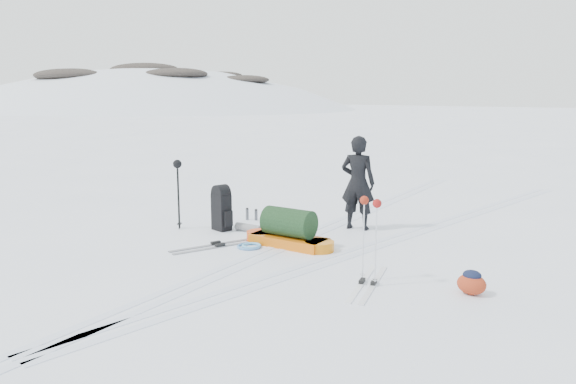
{
  "coord_description": "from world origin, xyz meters",
  "views": [
    {
      "loc": [
        5.68,
        -7.5,
        2.65
      ],
      "look_at": [
        0.03,
        0.17,
        0.95
      ],
      "focal_mm": 35.0,
      "sensor_mm": 36.0,
      "label": 1
    }
  ],
  "objects_px": {
    "ski_poles_black": "(178,172)",
    "skier": "(358,183)",
    "expedition_rucksack": "(225,209)",
    "pulk_sled": "(289,231)"
  },
  "relations": [
    {
      "from": "pulk_sled",
      "to": "ski_poles_black",
      "type": "height_order",
      "value": "ski_poles_black"
    },
    {
      "from": "skier",
      "to": "expedition_rucksack",
      "type": "xyz_separation_m",
      "value": [
        -2.01,
        -1.62,
        -0.5
      ]
    },
    {
      "from": "skier",
      "to": "ski_poles_black",
      "type": "distance_m",
      "value": 3.5
    },
    {
      "from": "ski_poles_black",
      "to": "expedition_rucksack",
      "type": "bearing_deg",
      "value": 27.26
    },
    {
      "from": "skier",
      "to": "expedition_rucksack",
      "type": "bearing_deg",
      "value": 24.98
    },
    {
      "from": "ski_poles_black",
      "to": "skier",
      "type": "bearing_deg",
      "value": 34.81
    },
    {
      "from": "expedition_rucksack",
      "to": "ski_poles_black",
      "type": "height_order",
      "value": "ski_poles_black"
    },
    {
      "from": "skier",
      "to": "ski_poles_black",
      "type": "relative_size",
      "value": 1.34
    },
    {
      "from": "skier",
      "to": "ski_poles_black",
      "type": "bearing_deg",
      "value": 22.3
    },
    {
      "from": "expedition_rucksack",
      "to": "ski_poles_black",
      "type": "distance_m",
      "value": 1.16
    }
  ]
}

